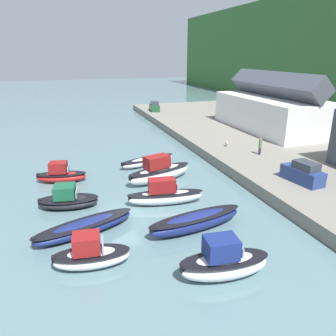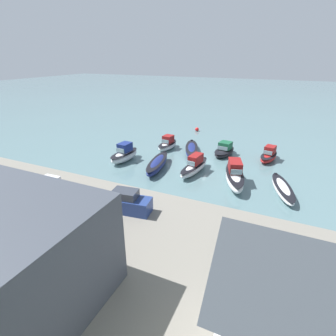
{
  "view_description": "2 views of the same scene",
  "coord_description": "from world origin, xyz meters",
  "views": [
    {
      "loc": [
        25.54,
        -4.36,
        13.25
      ],
      "look_at": [
        -4.1,
        5.45,
        2.28
      ],
      "focal_mm": 35.0,
      "sensor_mm": 36.0,
      "label": 1
    },
    {
      "loc": [
        -11.02,
        35.46,
        14.83
      ],
      "look_at": [
        1.03,
        8.84,
        2.24
      ],
      "focal_mm": 28.0,
      "sensor_mm": 36.0,
      "label": 2
    }
  ],
  "objects": [
    {
      "name": "parked_car_0",
      "position": [
        1.16,
        17.65,
        2.14
      ],
      "size": [
        4.41,
        2.36,
        2.16
      ],
      "rotation": [
        0.0,
        0.0,
        1.71
      ],
      "color": "navy",
      "rests_on": "quay_promenade"
    },
    {
      "name": "moored_boat_2",
      "position": [
        -0.75,
        4.04,
        0.91
      ],
      "size": [
        2.67,
        7.27,
        2.51
      ],
      "rotation": [
        0.0,
        0.0,
        -0.14
      ],
      "color": "silver",
      "rests_on": "ground_plane"
    },
    {
      "name": "person_on_quay",
      "position": [
        -8.22,
        18.92,
        2.33
      ],
      "size": [
        0.4,
        0.4,
        2.14
      ],
      "color": "#232838",
      "rests_on": "quay_promenade"
    },
    {
      "name": "moored_boat_0",
      "position": [
        -12.04,
        5.4,
        0.56
      ],
      "size": [
        3.83,
        7.68,
        1.04
      ],
      "rotation": [
        0.0,
        0.0,
        0.3
      ],
      "color": "silver",
      "rests_on": "ground_plane"
    },
    {
      "name": "moored_boat_3",
      "position": [
        4.45,
        4.95,
        0.73
      ],
      "size": [
        3.26,
        8.46,
        1.38
      ],
      "rotation": [
        0.0,
        0.0,
        0.17
      ],
      "color": "navy",
      "rests_on": "ground_plane"
    },
    {
      "name": "moored_boat_7",
      "position": [
        2.32,
        -3.46,
        0.57
      ],
      "size": [
        4.57,
        8.39,
        1.06
      ],
      "rotation": [
        0.0,
        0.0,
        0.33
      ],
      "color": "navy",
      "rests_on": "ground_plane"
    },
    {
      "name": "moored_boat_4",
      "position": [
        10.36,
        4.29,
        1.02
      ],
      "size": [
        2.63,
        5.95,
        2.78
      ],
      "rotation": [
        0.0,
        0.0,
        -0.09
      ],
      "color": "silver",
      "rests_on": "ground_plane"
    },
    {
      "name": "moored_boat_8",
      "position": [
        6.66,
        -3.42,
        0.84
      ],
      "size": [
        2.53,
        5.2,
        2.35
      ],
      "rotation": [
        0.0,
        0.0,
        -0.1
      ],
      "color": "silver",
      "rests_on": "ground_plane"
    },
    {
      "name": "ground_plane",
      "position": [
        0.0,
        0.0,
        0.0
      ],
      "size": [
        320.0,
        320.0,
        0.0
      ],
      "primitive_type": "plane",
      "color": "slate"
    },
    {
      "name": "moored_boat_1",
      "position": [
        -6.39,
        5.21,
        1.1
      ],
      "size": [
        4.32,
        8.07,
        2.95
      ],
      "rotation": [
        0.0,
        0.0,
        0.31
      ],
      "color": "silver",
      "rests_on": "ground_plane"
    },
    {
      "name": "pickup_truck_0",
      "position": [
        11.87,
        19.0,
        2.05
      ],
      "size": [
        2.13,
        4.8,
        1.9
      ],
      "rotation": [
        0.0,
        0.0,
        0.04
      ],
      "color": "silver",
      "rests_on": "quay_promenade"
    },
    {
      "name": "mooring_buoy_0",
      "position": [
        5.77,
        -16.54,
        0.39
      ],
      "size": [
        0.79,
        0.79,
        0.79
      ],
      "color": "red",
      "rests_on": "ground_plane"
    },
    {
      "name": "moored_boat_5",
      "position": [
        -9.62,
        -4.95,
        0.8
      ],
      "size": [
        2.93,
        5.58,
        2.25
      ],
      "rotation": [
        0.0,
        0.0,
        -0.2
      ],
      "color": "red",
      "rests_on": "ground_plane"
    },
    {
      "name": "moored_boat_6",
      "position": [
        -2.89,
        -4.51,
        0.75
      ],
      "size": [
        3.29,
        5.65,
        2.13
      ],
      "rotation": [
        0.0,
        0.0,
        -0.16
      ],
      "color": "black",
      "rests_on": "ground_plane"
    },
    {
      "name": "dog_on_quay",
      "position": [
        -12.96,
        16.8,
        1.68
      ],
      "size": [
        0.88,
        0.49,
        0.68
      ],
      "rotation": [
        0.0,
        0.0,
        1.32
      ],
      "color": "tan",
      "rests_on": "quay_promenade"
    },
    {
      "name": "quay_promenade",
      "position": [
        0.0,
        27.06,
        0.61
      ],
      "size": [
        109.63,
        27.89,
        1.22
      ],
      "color": "gray",
      "rests_on": "ground_plane"
    }
  ]
}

